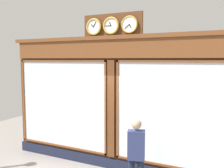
% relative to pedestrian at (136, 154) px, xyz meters
% --- Properties ---
extents(shop_facade, '(6.53, 0.42, 4.08)m').
position_rel_pedestrian_xyz_m(shop_facade, '(1.06, -1.13, 0.85)').
color(shop_facade, '#5B3319').
rests_on(shop_facade, ground_plane).
extents(pedestrian, '(0.41, 0.32, 1.69)m').
position_rel_pedestrian_xyz_m(pedestrian, '(0.00, 0.00, 0.00)').
color(pedestrian, '#191E38').
rests_on(pedestrian, ground_plane).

